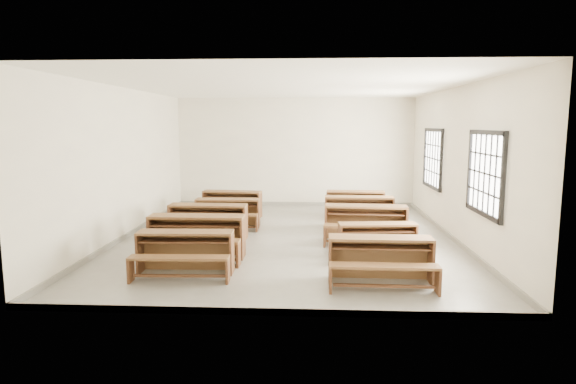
{
  "coord_description": "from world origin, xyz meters",
  "views": [
    {
      "loc": [
        0.51,
        -10.1,
        2.43
      ],
      "look_at": [
        0.0,
        0.0,
        1.0
      ],
      "focal_mm": 30.0,
      "sensor_mm": 36.0,
      "label": 1
    }
  ],
  "objects_px": {
    "desk_set_2": "(208,219)",
    "desk_set_8": "(359,210)",
    "desk_set_7": "(366,221)",
    "desk_set_4": "(232,202)",
    "desk_set_3": "(228,211)",
    "desk_set_6": "(378,238)",
    "desk_set_9": "(355,202)",
    "desk_set_0": "(185,249)",
    "desk_set_5": "(381,257)",
    "desk_set_1": "(196,233)"
  },
  "relations": [
    {
      "from": "desk_set_0",
      "to": "desk_set_3",
      "type": "height_order",
      "value": "desk_set_0"
    },
    {
      "from": "desk_set_3",
      "to": "desk_set_9",
      "type": "distance_m",
      "value": 3.46
    },
    {
      "from": "desk_set_7",
      "to": "desk_set_9",
      "type": "xyz_separation_m",
      "value": [
        0.03,
        2.73,
        -0.05
      ]
    },
    {
      "from": "desk_set_4",
      "to": "desk_set_8",
      "type": "xyz_separation_m",
      "value": [
        3.22,
        -1.07,
        0.02
      ]
    },
    {
      "from": "desk_set_2",
      "to": "desk_set_5",
      "type": "relative_size",
      "value": 1.04
    },
    {
      "from": "desk_set_1",
      "to": "desk_set_9",
      "type": "xyz_separation_m",
      "value": [
        3.25,
        4.11,
        -0.06
      ]
    },
    {
      "from": "desk_set_1",
      "to": "desk_set_8",
      "type": "height_order",
      "value": "desk_set_1"
    },
    {
      "from": "desk_set_4",
      "to": "desk_set_3",
      "type": "bearing_deg",
      "value": -78.51
    },
    {
      "from": "desk_set_8",
      "to": "desk_set_1",
      "type": "bearing_deg",
      "value": -137.27
    },
    {
      "from": "desk_set_3",
      "to": "desk_set_7",
      "type": "bearing_deg",
      "value": -23.4
    },
    {
      "from": "desk_set_7",
      "to": "desk_set_9",
      "type": "bearing_deg",
      "value": 93.52
    },
    {
      "from": "desk_set_3",
      "to": "desk_set_7",
      "type": "height_order",
      "value": "desk_set_7"
    },
    {
      "from": "desk_set_0",
      "to": "desk_set_4",
      "type": "xyz_separation_m",
      "value": [
        -0.04,
        4.83,
        -0.01
      ]
    },
    {
      "from": "desk_set_2",
      "to": "desk_set_6",
      "type": "relative_size",
      "value": 1.13
    },
    {
      "from": "desk_set_2",
      "to": "desk_set_7",
      "type": "height_order",
      "value": "desk_set_7"
    },
    {
      "from": "desk_set_2",
      "to": "desk_set_6",
      "type": "height_order",
      "value": "desk_set_2"
    },
    {
      "from": "desk_set_0",
      "to": "desk_set_7",
      "type": "height_order",
      "value": "desk_set_7"
    },
    {
      "from": "desk_set_5",
      "to": "desk_set_8",
      "type": "bearing_deg",
      "value": 90.13
    },
    {
      "from": "desk_set_1",
      "to": "desk_set_6",
      "type": "distance_m",
      "value": 3.32
    },
    {
      "from": "desk_set_3",
      "to": "desk_set_4",
      "type": "relative_size",
      "value": 0.94
    },
    {
      "from": "desk_set_0",
      "to": "desk_set_4",
      "type": "distance_m",
      "value": 4.83
    },
    {
      "from": "desk_set_2",
      "to": "desk_set_8",
      "type": "xyz_separation_m",
      "value": [
        3.33,
        1.36,
        -0.01
      ]
    },
    {
      "from": "desk_set_2",
      "to": "desk_set_0",
      "type": "bearing_deg",
      "value": -85.12
    },
    {
      "from": "desk_set_7",
      "to": "desk_set_9",
      "type": "distance_m",
      "value": 2.73
    },
    {
      "from": "desk_set_5",
      "to": "desk_set_4",
      "type": "bearing_deg",
      "value": 122.56
    },
    {
      "from": "desk_set_7",
      "to": "desk_set_8",
      "type": "distance_m",
      "value": 1.44
    },
    {
      "from": "desk_set_3",
      "to": "desk_set_8",
      "type": "distance_m",
      "value": 3.12
    },
    {
      "from": "desk_set_4",
      "to": "desk_set_5",
      "type": "relative_size",
      "value": 1.01
    },
    {
      "from": "desk_set_4",
      "to": "desk_set_7",
      "type": "relative_size",
      "value": 0.92
    },
    {
      "from": "desk_set_6",
      "to": "desk_set_8",
      "type": "distance_m",
      "value": 2.65
    },
    {
      "from": "desk_set_1",
      "to": "desk_set_5",
      "type": "bearing_deg",
      "value": -21.31
    },
    {
      "from": "desk_set_3",
      "to": "desk_set_8",
      "type": "xyz_separation_m",
      "value": [
        3.11,
        0.16,
        0.03
      ]
    },
    {
      "from": "desk_set_3",
      "to": "desk_set_7",
      "type": "xyz_separation_m",
      "value": [
        3.11,
        -1.27,
        0.05
      ]
    },
    {
      "from": "desk_set_8",
      "to": "desk_set_6",
      "type": "bearing_deg",
      "value": -86.51
    },
    {
      "from": "desk_set_5",
      "to": "desk_set_7",
      "type": "height_order",
      "value": "desk_set_7"
    },
    {
      "from": "desk_set_0",
      "to": "desk_set_2",
      "type": "relative_size",
      "value": 0.95
    },
    {
      "from": "desk_set_1",
      "to": "desk_set_2",
      "type": "bearing_deg",
      "value": 94.42
    },
    {
      "from": "desk_set_6",
      "to": "desk_set_9",
      "type": "relative_size",
      "value": 0.95
    },
    {
      "from": "desk_set_2",
      "to": "desk_set_6",
      "type": "distance_m",
      "value": 3.65
    },
    {
      "from": "desk_set_1",
      "to": "desk_set_3",
      "type": "distance_m",
      "value": 2.66
    },
    {
      "from": "desk_set_2",
      "to": "desk_set_4",
      "type": "relative_size",
      "value": 1.03
    },
    {
      "from": "desk_set_6",
      "to": "desk_set_9",
      "type": "distance_m",
      "value": 3.94
    },
    {
      "from": "desk_set_7",
      "to": "desk_set_8",
      "type": "height_order",
      "value": "desk_set_7"
    },
    {
      "from": "desk_set_3",
      "to": "desk_set_4",
      "type": "distance_m",
      "value": 1.24
    },
    {
      "from": "desk_set_1",
      "to": "desk_set_2",
      "type": "relative_size",
      "value": 1.04
    },
    {
      "from": "desk_set_2",
      "to": "desk_set_7",
      "type": "bearing_deg",
      "value": 0.04
    },
    {
      "from": "desk_set_2",
      "to": "desk_set_7",
      "type": "relative_size",
      "value": 0.95
    },
    {
      "from": "desk_set_1",
      "to": "desk_set_4",
      "type": "distance_m",
      "value": 3.89
    },
    {
      "from": "desk_set_4",
      "to": "desk_set_5",
      "type": "bearing_deg",
      "value": -51.79
    },
    {
      "from": "desk_set_5",
      "to": "desk_set_9",
      "type": "distance_m",
      "value": 5.36
    }
  ]
}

